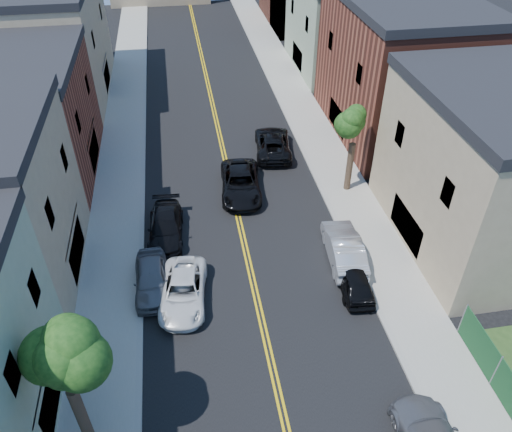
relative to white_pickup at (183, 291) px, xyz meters
name	(u,v)px	position (x,y,z in m)	size (l,w,h in m)	color
sidewalk_left	(122,138)	(-4.06, 18.48, -0.62)	(3.20, 100.00, 0.15)	gray
sidewalk_right	(310,123)	(11.74, 18.48, -0.62)	(3.20, 100.00, 0.15)	gray
curb_left	(144,136)	(-2.31, 18.48, -0.62)	(0.30, 100.00, 0.15)	gray
curb_right	(291,125)	(9.99, 18.48, -0.62)	(0.30, 100.00, 0.15)	gray
bldg_left_brick	(19,123)	(-10.16, 14.48, 3.30)	(9.00, 12.00, 8.00)	brown
bldg_left_tan_far	(49,43)	(-10.16, 28.48, 4.05)	(9.00, 16.00, 9.50)	#998466
bldg_right_tan	(491,174)	(17.84, 2.48, 3.80)	(9.00, 12.00, 9.00)	#998466
bldg_right_brick	(397,72)	(17.84, 16.48, 4.30)	(9.00, 14.00, 10.00)	brown
bldg_right_palegrn	(342,26)	(17.84, 30.48, 3.55)	(9.00, 12.00, 8.50)	gray
tree_left_mid	(55,347)	(-4.04, -7.51, 5.89)	(5.20, 5.20, 9.29)	#39271C
tree_right_far	(357,115)	(11.76, 8.49, 5.06)	(4.40, 4.40, 8.03)	#39271C
white_pickup	(183,291)	(0.00, 0.00, 0.00)	(2.31, 5.01, 1.39)	silver
grey_car_left	(151,279)	(-1.66, 1.15, 0.07)	(1.80, 4.47, 1.52)	#595B61
black_car_left	(166,227)	(-0.79, 5.50, 0.04)	(2.05, 5.05, 1.47)	black
black_car_right	(354,279)	(9.17, -0.67, -0.01)	(1.63, 4.05, 1.38)	black
silver_car_right	(344,248)	(9.34, 1.74, 0.15)	(1.78, 5.12, 1.69)	#B3B5BB
dark_car_right_far	(273,143)	(7.64, 14.40, 0.09)	(2.61, 5.66, 1.57)	black
black_suv_lane	(241,183)	(4.40, 9.36, 0.10)	(2.63, 5.71, 1.59)	black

